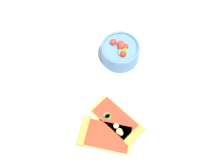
% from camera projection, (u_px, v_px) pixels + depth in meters
% --- Properties ---
extents(ground_plane, '(2.40, 2.40, 0.00)m').
position_uv_depth(ground_plane, '(105.00, 112.00, 0.90)').
color(ground_plane, '#B2B7BC').
rests_on(ground_plane, ground).
extents(plate, '(0.24, 0.24, 0.01)m').
position_uv_depth(plate, '(109.00, 128.00, 0.87)').
color(plate, silver).
rests_on(plate, ground_plane).
extents(pizza_slice_near, '(0.17, 0.13, 0.02)m').
position_uv_depth(pizza_slice_near, '(103.00, 135.00, 0.85)').
color(pizza_slice_near, '#E5B256').
rests_on(pizza_slice_near, plate).
extents(pizza_slice_far, '(0.17, 0.10, 0.02)m').
position_uv_depth(pizza_slice_far, '(119.00, 122.00, 0.86)').
color(pizza_slice_far, gold).
rests_on(pizza_slice_far, plate).
extents(salad_bowl, '(0.12, 0.12, 0.07)m').
position_uv_depth(salad_bowl, '(120.00, 51.00, 0.96)').
color(salad_bowl, '#4C7299').
rests_on(salad_bowl, ground_plane).
extents(soda_glass, '(0.08, 0.08, 0.11)m').
position_uv_depth(soda_glass, '(29.00, 94.00, 0.87)').
color(soda_glass, silver).
rests_on(soda_glass, ground_plane).
extents(paper_napkin, '(0.13, 0.13, 0.00)m').
position_uv_depth(paper_napkin, '(182.00, 72.00, 0.96)').
color(paper_napkin, white).
rests_on(paper_napkin, ground_plane).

